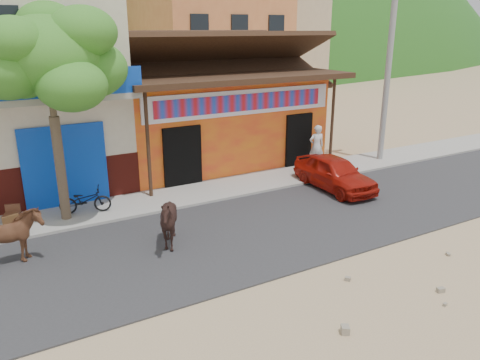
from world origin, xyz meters
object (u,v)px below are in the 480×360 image
object	(u,v)px
scooter	(85,200)
cafe_chair_left	(10,207)
pedestrian	(316,146)
cafe_chair_right	(13,218)
utility_pole	(389,62)
cow_dark	(169,222)
red_car	(334,173)
cow_tan	(6,240)
tree	(54,116)

from	to	relation	value
scooter	cafe_chair_left	world-z (taller)	cafe_chair_left
pedestrian	cafe_chair_right	xyz separation A→B (m)	(-11.04, -1.06, -0.38)
utility_pole	cow_dark	size ratio (longest dim) A/B	5.68
utility_pole	cow_dark	distance (m)	11.82
red_car	cafe_chair_right	xyz separation A→B (m)	(-10.08, 1.17, -0.04)
red_car	cafe_chair_left	world-z (taller)	red_car
cafe_chair_left	cafe_chair_right	distance (m)	0.98
utility_pole	cow_tan	size ratio (longest dim) A/B	4.93
utility_pole	cafe_chair_left	bearing A→B (deg)	178.89
cow_dark	scooter	bearing A→B (deg)	179.99
cow_dark	cafe_chair_right	size ratio (longest dim) A/B	1.50
cow_tan	utility_pole	bearing A→B (deg)	-90.50
cow_tan	cafe_chair_left	xyz separation A→B (m)	(0.28, 2.68, -0.16)
red_car	cafe_chair_right	world-z (taller)	red_car
tree	cafe_chair_right	xyz separation A→B (m)	(-1.40, -0.50, -2.53)
pedestrian	cow_dark	bearing A→B (deg)	37.91
utility_pole	cafe_chair_left	world-z (taller)	utility_pole
cow_dark	cafe_chair_left	size ratio (longest dim) A/B	1.57
cow_dark	pedestrian	xyz separation A→B (m)	(7.66, 3.70, 0.22)
scooter	cafe_chair_right	world-z (taller)	cafe_chair_right
tree	utility_pole	size ratio (longest dim) A/B	0.75
pedestrian	red_car	bearing A→B (deg)	78.84
cafe_chair_right	pedestrian	bearing A→B (deg)	-15.57
scooter	cow_tan	bearing A→B (deg)	152.94
tree	cow_tan	distance (m)	3.66
red_car	scooter	bearing A→B (deg)	169.14
cow_dark	pedestrian	size ratio (longest dim) A/B	0.83
tree	scooter	world-z (taller)	tree
cow_tan	cow_dark	world-z (taller)	cow_dark
tree	cafe_chair_right	distance (m)	2.94
cow_tan	scooter	distance (m)	3.29
cow_tan	red_car	world-z (taller)	cow_tan
utility_pole	cow_dark	world-z (taller)	utility_pole
red_car	cafe_chair_left	size ratio (longest dim) A/B	3.83
cow_dark	red_car	size ratio (longest dim) A/B	0.41
cow_tan	cafe_chair_left	world-z (taller)	cow_tan
utility_pole	pedestrian	xyz separation A→B (m)	(-3.16, 0.36, -3.15)
scooter	cafe_chair_left	bearing A→B (deg)	97.81
cow_dark	cafe_chair_right	xyz separation A→B (m)	(-3.38, 2.64, -0.15)
cow_tan	scooter	world-z (taller)	cow_tan
tree	red_car	bearing A→B (deg)	-10.89
red_car	pedestrian	bearing A→B (deg)	68.57
tree	cow_tan	xyz separation A→B (m)	(-1.68, -2.20, -2.39)
red_car	cafe_chair_right	size ratio (longest dim) A/B	3.66
utility_pole	cafe_chair_right	size ratio (longest dim) A/B	8.53
cow_dark	cafe_chair_left	distance (m)	4.95
utility_pole	red_car	xyz separation A→B (m)	(-4.12, -1.87, -3.50)
scooter	cafe_chair_right	size ratio (longest dim) A/B	1.60
pedestrian	scooter	bearing A→B (deg)	14.72
pedestrian	tree	bearing A→B (deg)	15.48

